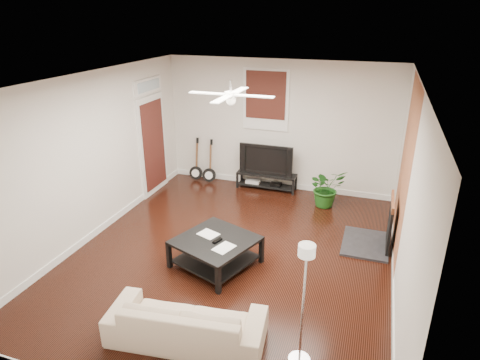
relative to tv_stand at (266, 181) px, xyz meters
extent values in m
cube|color=black|center=(0.19, -2.78, -0.18)|extent=(5.00, 6.00, 0.01)
cube|color=white|center=(0.19, -2.78, 2.62)|extent=(5.00, 6.00, 0.01)
cube|color=silver|center=(0.19, 0.22, 1.22)|extent=(5.00, 0.01, 2.80)
cube|color=silver|center=(0.19, -5.78, 1.22)|extent=(5.00, 0.01, 2.80)
cube|color=silver|center=(-2.31, -2.78, 1.22)|extent=(0.01, 6.00, 2.80)
cube|color=silver|center=(2.69, -2.78, 1.22)|extent=(0.01, 6.00, 2.80)
cube|color=#A85C36|center=(2.68, -1.78, 1.22)|extent=(0.02, 2.20, 2.80)
cube|color=black|center=(2.39, -1.78, 0.28)|extent=(0.80, 1.10, 0.92)
cube|color=#3B1810|center=(-0.11, 0.19, 1.77)|extent=(1.00, 0.06, 1.30)
cube|color=white|center=(-2.27, -0.88, 1.07)|extent=(0.08, 1.00, 2.50)
cube|color=black|center=(0.00, 0.00, 0.00)|extent=(1.31, 0.35, 0.37)
imported|color=black|center=(0.00, 0.02, 0.52)|extent=(1.18, 0.15, 0.68)
cube|color=black|center=(0.05, -3.16, 0.04)|extent=(1.39, 1.39, 0.45)
imported|color=#C2A892|center=(0.32, -4.75, 0.09)|extent=(1.94, 0.95, 0.55)
imported|color=#1C5518|center=(1.37, -0.45, 0.21)|extent=(0.94, 0.92, 0.79)
camera|label=1|loc=(2.19, -8.28, 3.50)|focal=31.11mm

